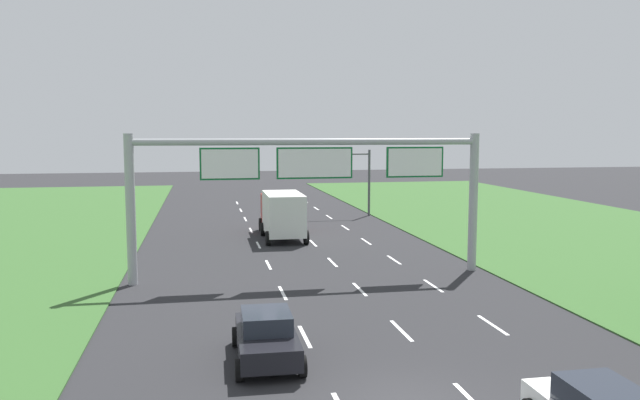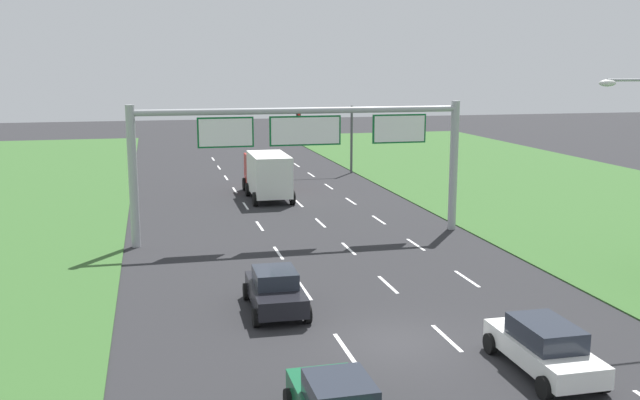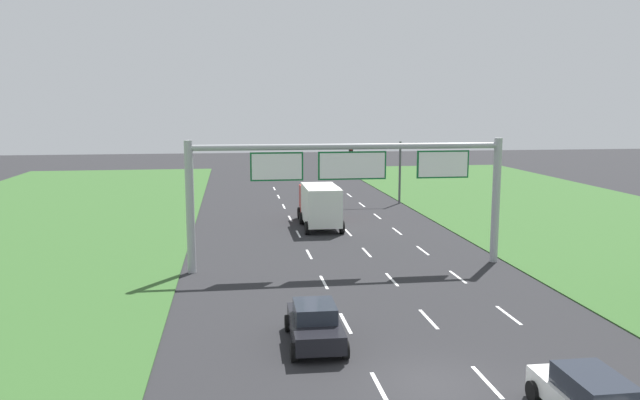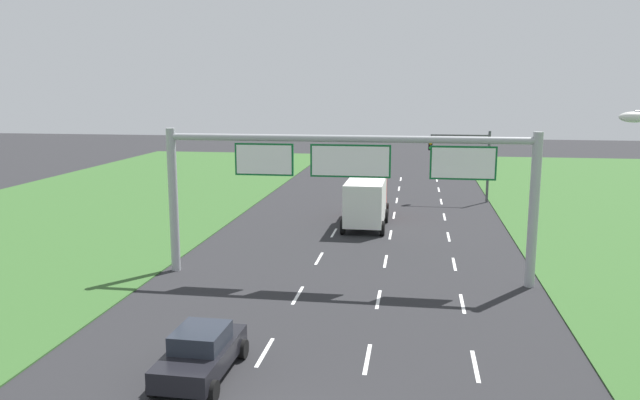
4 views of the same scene
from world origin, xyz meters
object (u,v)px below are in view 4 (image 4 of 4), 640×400
Objects in this scene: car_lead_silver at (201,353)px; sign_gantry at (349,174)px; traffic_light_mast at (463,153)px; box_truck at (367,200)px.

sign_gantry is at bearing 73.45° from car_lead_silver.
box_truck is at bearing -124.90° from traffic_light_mast.
traffic_light_mast is at bearing 73.72° from car_lead_silver.
sign_gantry is at bearing -107.25° from traffic_light_mast.
car_lead_silver is 34.00m from traffic_light_mast.
car_lead_silver is 0.24× the size of sign_gantry.
traffic_light_mast reaches higher than box_truck.
traffic_light_mast is at bearing 72.75° from sign_gantry.
traffic_light_mast is (6.76, 9.70, 2.19)m from box_truck.
box_truck is at bearing 82.67° from car_lead_silver.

